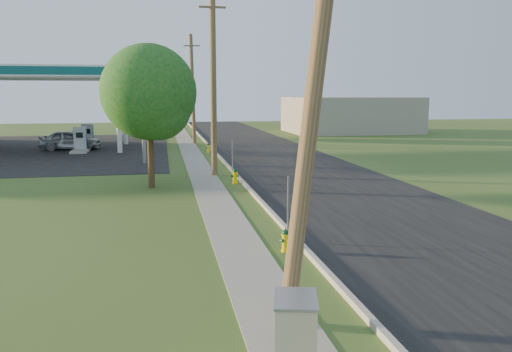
{
  "coord_description": "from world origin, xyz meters",
  "views": [
    {
      "loc": [
        -3.34,
        -9.74,
        4.38
      ],
      "look_at": [
        0.0,
        8.0,
        1.4
      ],
      "focal_mm": 35.0,
      "sensor_mm": 36.0,
      "label": 1
    }
  ],
  "objects_px": {
    "utility_pole_near": "(316,70)",
    "hydrant_mid": "(235,176)",
    "fuel_pump_ne": "(80,142)",
    "utility_pole_far": "(193,89)",
    "car_silver": "(71,140)",
    "tree_lot": "(140,86)",
    "hydrant_near": "(286,240)",
    "utility_cabinet": "(295,343)",
    "utility_pole_mid": "(213,83)",
    "tree_verge": "(151,96)",
    "hydrant_far": "(208,148)",
    "price_pylon": "(141,77)",
    "fuel_pump_se": "(88,138)"
  },
  "relations": [
    {
      "from": "tree_lot",
      "to": "hydrant_mid",
      "type": "relative_size",
      "value": 10.41
    },
    {
      "from": "fuel_pump_se",
      "to": "tree_lot",
      "type": "distance_m",
      "value": 10.24
    },
    {
      "from": "utility_pole_far",
      "to": "hydrant_mid",
      "type": "height_order",
      "value": "utility_pole_far"
    },
    {
      "from": "utility_pole_near",
      "to": "fuel_pump_ne",
      "type": "height_order",
      "value": "utility_pole_near"
    },
    {
      "from": "car_silver",
      "to": "utility_pole_far",
      "type": "bearing_deg",
      "value": -65.56
    },
    {
      "from": "fuel_pump_ne",
      "to": "tree_lot",
      "type": "relative_size",
      "value": 0.4
    },
    {
      "from": "tree_lot",
      "to": "hydrant_mid",
      "type": "height_order",
      "value": "tree_lot"
    },
    {
      "from": "price_pylon",
      "to": "utility_pole_near",
      "type": "bearing_deg",
      "value": -80.58
    },
    {
      "from": "utility_pole_near",
      "to": "tree_lot",
      "type": "height_order",
      "value": "utility_pole_near"
    },
    {
      "from": "utility_pole_far",
      "to": "car_silver",
      "type": "xyz_separation_m",
      "value": [
        -9.87,
        -3.5,
        -4.01
      ]
    },
    {
      "from": "tree_verge",
      "to": "utility_pole_near",
      "type": "bearing_deg",
      "value": -77.84
    },
    {
      "from": "car_silver",
      "to": "tree_lot",
      "type": "bearing_deg",
      "value": -20.43
    },
    {
      "from": "hydrant_mid",
      "to": "hydrant_far",
      "type": "xyz_separation_m",
      "value": [
        -0.08,
        13.5,
        -0.02
      ]
    },
    {
      "from": "fuel_pump_se",
      "to": "tree_lot",
      "type": "height_order",
      "value": "tree_lot"
    },
    {
      "from": "utility_pole_near",
      "to": "tree_verge",
      "type": "height_order",
      "value": "utility_pole_near"
    },
    {
      "from": "hydrant_near",
      "to": "hydrant_far",
      "type": "bearing_deg",
      "value": 89.83
    },
    {
      "from": "tree_lot",
      "to": "fuel_pump_se",
      "type": "bearing_deg",
      "value": -116.57
    },
    {
      "from": "hydrant_far",
      "to": "utility_pole_mid",
      "type": "bearing_deg",
      "value": -93.42
    },
    {
      "from": "utility_pole_mid",
      "to": "car_silver",
      "type": "height_order",
      "value": "utility_pole_mid"
    },
    {
      "from": "utility_pole_far",
      "to": "utility_cabinet",
      "type": "relative_size",
      "value": 6.66
    },
    {
      "from": "fuel_pump_ne",
      "to": "car_silver",
      "type": "bearing_deg",
      "value": 122.71
    },
    {
      "from": "tree_verge",
      "to": "car_silver",
      "type": "xyz_separation_m",
      "value": [
        -6.67,
        17.66,
        -3.5
      ]
    },
    {
      "from": "hydrant_far",
      "to": "car_silver",
      "type": "relative_size",
      "value": 0.15
    },
    {
      "from": "price_pylon",
      "to": "hydrant_near",
      "type": "relative_size",
      "value": 10.28
    },
    {
      "from": "fuel_pump_ne",
      "to": "utility_pole_far",
      "type": "bearing_deg",
      "value": 29.33
    },
    {
      "from": "hydrant_far",
      "to": "utility_cabinet",
      "type": "height_order",
      "value": "utility_cabinet"
    },
    {
      "from": "fuel_pump_ne",
      "to": "price_pylon",
      "type": "height_order",
      "value": "price_pylon"
    },
    {
      "from": "utility_pole_near",
      "to": "hydrant_mid",
      "type": "xyz_separation_m",
      "value": [
        0.72,
        15.22,
        -4.43
      ]
    },
    {
      "from": "tree_lot",
      "to": "fuel_pump_ne",
      "type": "bearing_deg",
      "value": -108.63
    },
    {
      "from": "utility_pole_near",
      "to": "hydrant_near",
      "type": "height_order",
      "value": "utility_pole_near"
    },
    {
      "from": "utility_pole_far",
      "to": "fuel_pump_ne",
      "type": "distance_m",
      "value": 10.99
    },
    {
      "from": "utility_pole_mid",
      "to": "tree_lot",
      "type": "relative_size",
      "value": 1.23
    },
    {
      "from": "tree_lot",
      "to": "utility_cabinet",
      "type": "relative_size",
      "value": 5.58
    },
    {
      "from": "hydrant_far",
      "to": "utility_pole_far",
      "type": "bearing_deg",
      "value": 95.03
    },
    {
      "from": "hydrant_far",
      "to": "utility_cabinet",
      "type": "bearing_deg",
      "value": -92.84
    },
    {
      "from": "utility_cabinet",
      "to": "tree_verge",
      "type": "bearing_deg",
      "value": 97.81
    },
    {
      "from": "fuel_pump_ne",
      "to": "tree_lot",
      "type": "height_order",
      "value": "tree_lot"
    },
    {
      "from": "fuel_pump_se",
      "to": "hydrant_mid",
      "type": "xyz_separation_m",
      "value": [
        9.62,
        -19.78,
        -0.35
      ]
    },
    {
      "from": "price_pylon",
      "to": "tree_lot",
      "type": "relative_size",
      "value": 0.86
    },
    {
      "from": "hydrant_mid",
      "to": "utility_pole_mid",
      "type": "bearing_deg",
      "value": 104.48
    },
    {
      "from": "utility_pole_mid",
      "to": "hydrant_mid",
      "type": "distance_m",
      "value": 5.4
    },
    {
      "from": "fuel_pump_ne",
      "to": "price_pylon",
      "type": "relative_size",
      "value": 0.47
    },
    {
      "from": "tree_lot",
      "to": "hydrant_mid",
      "type": "bearing_deg",
      "value": -78.95
    },
    {
      "from": "hydrant_mid",
      "to": "hydrant_far",
      "type": "relative_size",
      "value": 1.07
    },
    {
      "from": "hydrant_near",
      "to": "utility_cabinet",
      "type": "xyz_separation_m",
      "value": [
        -1.45,
        -6.4,
        0.39
      ]
    },
    {
      "from": "utility_pole_mid",
      "to": "tree_lot",
      "type": "bearing_deg",
      "value": 100.67
    },
    {
      "from": "utility_pole_mid",
      "to": "hydrant_near",
      "type": "height_order",
      "value": "utility_pole_mid"
    },
    {
      "from": "tree_lot",
      "to": "tree_verge",
      "type": "bearing_deg",
      "value": -86.85
    },
    {
      "from": "utility_pole_far",
      "to": "utility_pole_mid",
      "type": "bearing_deg",
      "value": -90.0
    },
    {
      "from": "utility_pole_far",
      "to": "price_pylon",
      "type": "bearing_deg",
      "value": -107.33
    }
  ]
}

